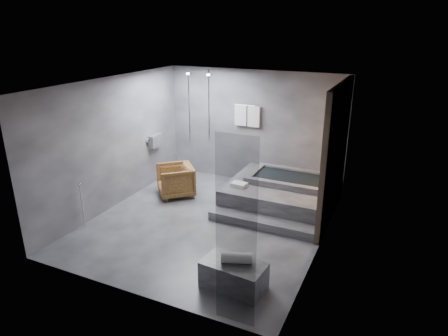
% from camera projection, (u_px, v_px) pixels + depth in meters
% --- Properties ---
extents(room, '(5.00, 5.04, 2.82)m').
position_uv_depth(room, '(231.00, 140.00, 7.59)').
color(room, '#333235').
rests_on(room, ground).
extents(tub_deck, '(2.20, 2.00, 0.50)m').
position_uv_depth(tub_deck, '(280.00, 194.00, 8.87)').
color(tub_deck, '#38383B').
rests_on(tub_deck, ground).
extents(tub_step, '(2.20, 0.36, 0.18)m').
position_uv_depth(tub_step, '(262.00, 223.00, 7.92)').
color(tub_step, '#38383B').
rests_on(tub_step, ground).
extents(concrete_bench, '(1.00, 0.61, 0.43)m').
position_uv_depth(concrete_bench, '(234.00, 275.00, 6.06)').
color(concrete_bench, '#313134').
rests_on(concrete_bench, ground).
extents(driftwood_chair, '(1.12, 1.12, 0.73)m').
position_uv_depth(driftwood_chair, '(176.00, 181.00, 9.30)').
color(driftwood_chair, '#432810').
rests_on(driftwood_chair, ground).
extents(rolled_towel, '(0.49, 0.31, 0.17)m').
position_uv_depth(rolled_towel, '(237.00, 258.00, 5.97)').
color(rolled_towel, white).
rests_on(rolled_towel, concrete_bench).
extents(deck_towel, '(0.35, 0.27, 0.09)m').
position_uv_depth(deck_towel, '(239.00, 185.00, 8.59)').
color(deck_towel, white).
rests_on(deck_towel, tub_deck).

